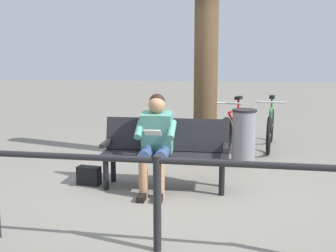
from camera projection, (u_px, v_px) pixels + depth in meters
ground_plane at (181, 193)px, 5.11m from camera, size 40.00×40.00×0.00m
bench at (166, 148)px, 5.30m from camera, size 1.60×0.49×0.87m
person_reading at (156, 138)px, 5.13m from camera, size 0.49×0.77×1.20m
handbag at (89, 176)px, 5.43m from camera, size 0.32×0.19×0.24m
tree_trunk at (206, 45)px, 6.34m from camera, size 0.37×0.37×3.62m
litter_bin at (244, 137)px, 6.42m from camera, size 0.38×0.38×0.85m
bicycle_blue at (270, 128)px, 7.46m from camera, size 0.48×1.67×0.94m
bicycle_orange at (235, 130)px, 7.32m from camera, size 0.65×1.61×0.94m
bicycle_silver at (207, 130)px, 7.35m from camera, size 0.56×1.65×0.94m
railing_fence at (157, 185)px, 3.53m from camera, size 3.12×0.18×0.85m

